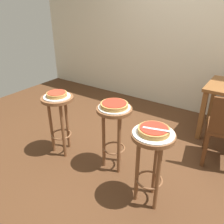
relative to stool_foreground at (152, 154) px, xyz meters
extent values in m
plane|color=#4C2D19|center=(-0.46, 0.55, -0.53)|extent=(6.00, 6.00, 0.00)
cube|color=beige|center=(-0.46, 2.20, 0.97)|extent=(6.00, 0.10, 3.00)
cylinder|color=brown|center=(0.00, 0.00, 0.18)|extent=(0.36, 0.36, 0.03)
cylinder|color=brown|center=(0.00, 0.11, -0.18)|extent=(0.04, 0.04, 0.70)
cylinder|color=brown|center=(-0.10, -0.06, -0.18)|extent=(0.04, 0.04, 0.70)
cylinder|color=brown|center=(0.10, -0.06, -0.18)|extent=(0.04, 0.04, 0.70)
torus|color=brown|center=(0.00, 0.00, -0.29)|extent=(0.25, 0.25, 0.02)
cylinder|color=white|center=(0.00, 0.00, 0.21)|extent=(0.34, 0.34, 0.01)
cylinder|color=#B78442|center=(0.00, 0.00, 0.23)|extent=(0.26, 0.26, 0.04)
cylinder|color=red|center=(0.00, 0.00, 0.25)|extent=(0.23, 0.23, 0.01)
cylinder|color=brown|center=(-1.22, 0.11, 0.18)|extent=(0.36, 0.36, 0.03)
cylinder|color=brown|center=(-1.22, 0.22, -0.18)|extent=(0.04, 0.04, 0.70)
cylinder|color=brown|center=(-1.32, 0.05, -0.18)|extent=(0.04, 0.04, 0.70)
cylinder|color=brown|center=(-1.12, 0.05, -0.18)|extent=(0.04, 0.04, 0.70)
torus|color=brown|center=(-1.22, 0.11, -0.29)|extent=(0.25, 0.25, 0.02)
cylinder|color=silver|center=(-1.22, 0.11, 0.21)|extent=(0.30, 0.30, 0.01)
cylinder|color=#B78442|center=(-1.22, 0.11, 0.23)|extent=(0.23, 0.23, 0.04)
cylinder|color=#B23823|center=(-1.22, 0.11, 0.25)|extent=(0.20, 0.20, 0.01)
cylinder|color=brown|center=(-0.54, 0.23, 0.18)|extent=(0.36, 0.36, 0.03)
cylinder|color=brown|center=(-0.54, 0.34, -0.18)|extent=(0.04, 0.04, 0.70)
cylinder|color=brown|center=(-0.63, 0.17, -0.18)|extent=(0.04, 0.04, 0.70)
cylinder|color=brown|center=(-0.44, 0.17, -0.18)|extent=(0.04, 0.04, 0.70)
torus|color=brown|center=(-0.54, 0.23, -0.29)|extent=(0.25, 0.25, 0.02)
cylinder|color=white|center=(-0.54, 0.23, 0.21)|extent=(0.32, 0.32, 0.01)
cylinder|color=#B78442|center=(-0.54, 0.23, 0.23)|extent=(0.28, 0.28, 0.04)
cylinder|color=red|center=(-0.54, 0.23, 0.25)|extent=(0.25, 0.25, 0.01)
cube|color=brown|center=(0.09, 1.36, -0.19)|extent=(0.06, 0.06, 0.68)
cube|color=brown|center=(0.09, 1.95, -0.19)|extent=(0.06, 0.06, 0.68)
cube|color=#5B3319|center=(0.23, 1.15, -0.32)|extent=(0.04, 0.04, 0.42)
cube|color=#5B3319|center=(0.29, 0.80, -0.32)|extent=(0.04, 0.04, 0.42)
cube|color=silver|center=(0.03, -0.02, 0.26)|extent=(0.22, 0.08, 0.01)
camera|label=1|loc=(0.61, -1.50, 1.18)|focal=36.76mm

